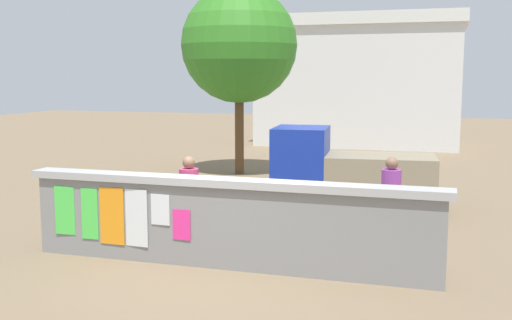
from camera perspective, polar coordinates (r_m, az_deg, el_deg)
The scene contains 10 objects.
ground at distance 17.49m, azimuth 6.29°, elevation -2.19°, with size 60.00×60.00×0.00m, color #7A664C.
poster_wall at distance 9.77m, azimuth -2.81°, elevation -5.71°, with size 6.84×0.42×1.42m.
auto_rickshaw_truck at distance 14.14m, azimuth 8.14°, elevation -0.89°, with size 3.73×1.84×1.85m.
motorcycle at distance 13.54m, azimuth -7.83°, elevation -3.15°, with size 1.90×0.56×0.87m.
bicycle_near at distance 11.93m, azimuth -12.89°, elevation -5.24°, with size 1.71×0.44×0.95m.
bicycle_far at distance 10.75m, azimuth 3.24°, elevation -6.49°, with size 1.69×0.45×0.95m.
person_walking at distance 11.03m, azimuth 12.33°, elevation -2.99°, with size 0.46×0.46×1.62m.
person_bystander at distance 10.93m, azimuth -6.18°, elevation -2.95°, with size 0.47×0.47×1.62m.
tree_roadside at distance 19.00m, azimuth -1.57°, elevation 10.53°, with size 3.52×3.52×5.70m.
building_background at distance 27.83m, azimuth 9.55°, elevation 7.25°, with size 8.81×4.70×5.58m.
Camera 1 is at (3.26, -8.92, 3.01)m, focal length 43.41 mm.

